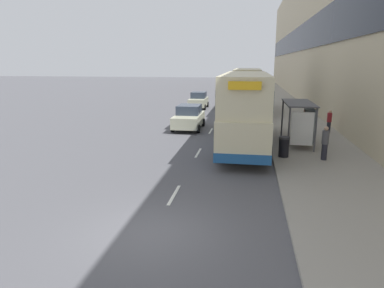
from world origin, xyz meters
name	(u,v)px	position (x,y,z in m)	size (l,w,h in m)	color
ground_plane	(152,233)	(0.00, 0.00, 0.00)	(220.00, 220.00, 0.00)	#515156
pavement	(277,100)	(6.50, 38.50, 0.07)	(5.00, 93.00, 0.14)	gray
terrace_facade	(314,31)	(10.49, 38.50, 8.88)	(3.10, 93.00, 17.77)	#C6B793
lane_mark_0	(174,195)	(0.00, 3.03, 0.01)	(0.12, 2.00, 0.01)	silver
lane_mark_1	(198,153)	(0.00, 9.35, 0.01)	(0.12, 2.00, 0.01)	silver
lane_mark_2	(211,131)	(0.00, 15.67, 0.01)	(0.12, 2.00, 0.01)	silver
lane_mark_3	(218,118)	(0.00, 21.99, 0.01)	(0.12, 2.00, 0.01)	silver
lane_mark_4	(223,109)	(0.00, 28.31, 0.01)	(0.12, 2.00, 0.01)	silver
lane_mark_5	(227,102)	(0.00, 34.63, 0.01)	(0.12, 2.00, 0.01)	silver
bus_shelter	(302,116)	(5.77, 11.74, 1.88)	(1.60, 4.20, 2.48)	#4C4C51
double_decker_bus_near	(245,108)	(2.47, 11.45, 2.29)	(2.85, 11.20, 4.30)	beige
double_decker_bus_ahead	(247,89)	(2.46, 26.42, 2.28)	(2.85, 10.57, 4.30)	beige
car_0	(250,91)	(2.87, 42.36, 0.89)	(2.03, 3.88, 1.81)	#4C5156
car_1	(198,100)	(-2.76, 28.35, 0.88)	(1.93, 4.08, 1.79)	#B7B799
car_2	(247,84)	(2.30, 58.97, 0.90)	(1.92, 4.06, 1.84)	maroon
car_3	(189,117)	(-1.74, 16.30, 0.89)	(2.08, 4.39, 1.80)	#B7B799
pedestrian_at_shelter	(325,143)	(6.50, 8.54, 1.01)	(0.34, 0.34, 1.71)	#23232D
pedestrian_1	(329,121)	(8.24, 15.78, 0.95)	(0.32, 0.32, 1.59)	#23232D
pedestrian_2	(304,123)	(6.29, 13.84, 1.08)	(0.36, 0.36, 1.84)	#23232D
litter_bin	(284,147)	(4.55, 8.80, 0.67)	(0.55, 0.55, 1.05)	black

